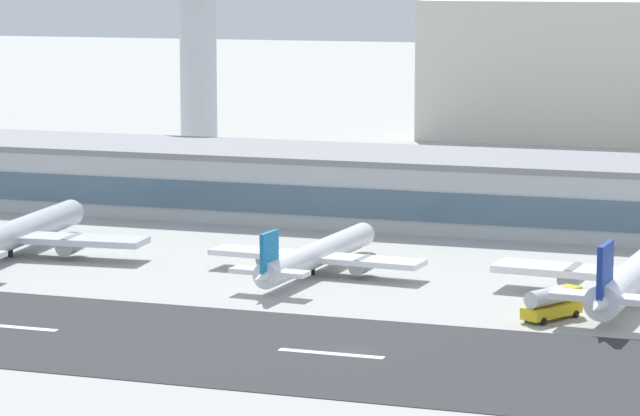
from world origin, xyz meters
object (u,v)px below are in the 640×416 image
at_px(airliner_black_tail_gate_0, 11,236).
at_px(terminal_building, 403,187).
at_px(airliner_navy_tail_gate_2, 636,274).
at_px(control_tower, 198,28).
at_px(service_fuel_truck_0, 552,303).
at_px(airliner_blue_tail_gate_1, 314,256).

bearing_deg(airliner_black_tail_gate_0, terminal_building, -47.08).
xyz_separation_m(airliner_black_tail_gate_0, airliner_navy_tail_gate_2, (89.81, -0.28, 0.13)).
distance_m(terminal_building, control_tower, 73.91).
distance_m(airliner_black_tail_gate_0, airliner_navy_tail_gate_2, 89.81).
bearing_deg(service_fuel_truck_0, airliner_black_tail_gate_0, 109.06).
bearing_deg(control_tower, airliner_black_tail_gate_0, -83.78).
bearing_deg(airliner_blue_tail_gate_1, terminal_building, 5.20).
xyz_separation_m(control_tower, airliner_blue_tail_gate_1, (56.04, -90.95, -27.10)).
relative_size(airliner_blue_tail_gate_1, service_fuel_truck_0, 4.54).
distance_m(airliner_blue_tail_gate_1, service_fuel_truck_0, 39.64).
distance_m(terminal_building, airliner_navy_tail_gate_2, 67.06).
bearing_deg(airliner_black_tail_gate_0, airliner_blue_tail_gate_1, -92.81).
distance_m(control_tower, airliner_blue_tail_gate_1, 110.21).
bearing_deg(control_tower, service_fuel_truck_0, -49.52).
bearing_deg(terminal_building, control_tower, 141.96).
xyz_separation_m(terminal_building, airliner_black_tail_gate_0, (-44.96, -49.52, -2.58)).
height_order(airliner_navy_tail_gate_2, service_fuel_truck_0, airliner_navy_tail_gate_2).
height_order(terminal_building, control_tower, control_tower).
distance_m(control_tower, airliner_navy_tail_gate_2, 138.95).
relative_size(airliner_blue_tail_gate_1, airliner_navy_tail_gate_2, 0.81).
height_order(airliner_black_tail_gate_0, airliner_navy_tail_gate_2, airliner_navy_tail_gate_2).
xyz_separation_m(airliner_blue_tail_gate_1, airliner_navy_tail_gate_2, (43.86, -1.91, 0.61)).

